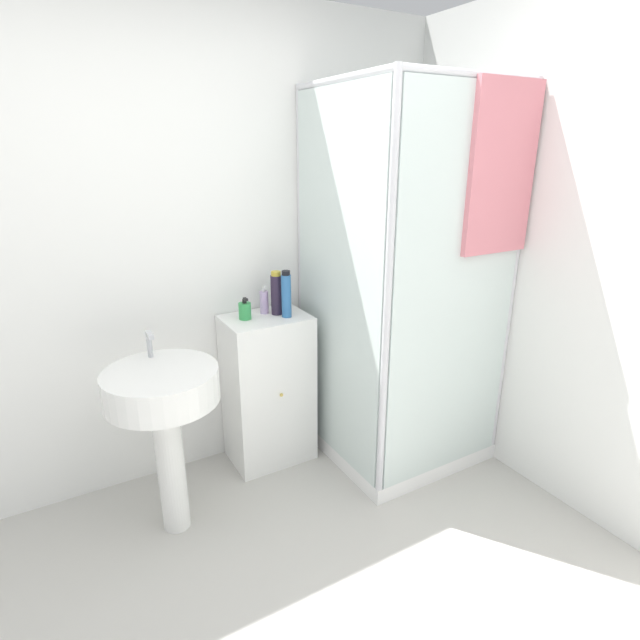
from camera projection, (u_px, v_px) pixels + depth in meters
name	position (u px, v px, depth m)	size (l,w,h in m)	color
wall_back	(156.00, 256.00, 2.56)	(6.40, 0.06, 2.50)	white
shower_enclosure	(401.00, 360.00, 2.87)	(0.87, 0.90, 2.09)	white
vanity_cabinet	(268.00, 389.00, 2.90)	(0.47, 0.36, 0.89)	white
sink	(164.00, 405.00, 2.26)	(0.51, 0.51, 0.97)	white
soap_dispenser	(245.00, 311.00, 2.70)	(0.07, 0.07, 0.12)	green
shampoo_bottle_tall_black	(276.00, 293.00, 2.76)	(0.06, 0.06, 0.24)	#281E33
shampoo_bottle_blue	(286.00, 295.00, 2.71)	(0.05, 0.05, 0.26)	#2D66A3
lotion_bottle_white	(264.00, 302.00, 2.79)	(0.05, 0.05, 0.16)	#B299C6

